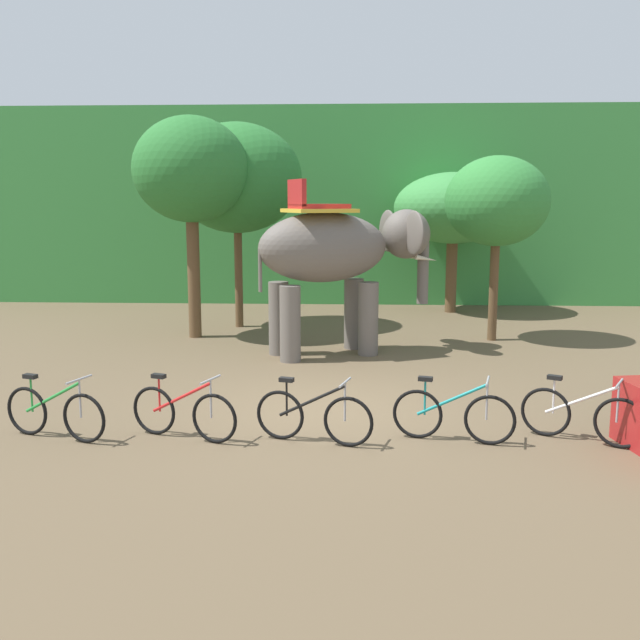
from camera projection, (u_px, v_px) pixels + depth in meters
name	position (u px, v px, depth m)	size (l,w,h in m)	color
ground_plane	(324.00, 409.00, 11.57)	(80.00, 80.00, 0.00)	brown
foliage_hedge	(341.00, 206.00, 25.74)	(36.00, 6.00, 6.32)	#3D8E42
tree_right	(191.00, 171.00, 17.07)	(2.77, 2.77, 5.34)	brown
tree_center_right	(237.00, 178.00, 18.54)	(3.39, 3.39, 5.34)	brown
tree_center	(453.00, 209.00, 21.20)	(3.52, 3.52, 4.18)	brown
tree_far_left	(497.00, 202.00, 16.79)	(2.44, 2.44, 4.38)	brown
elephant	(338.00, 254.00, 15.47)	(4.17, 2.97, 3.78)	#665E56
bike_green	(55.00, 412.00, 10.08)	(1.64, 0.68, 0.92)	black
bike_red	(183.00, 412.00, 10.08)	(1.63, 0.72, 0.92)	black
bike_black	(313.00, 416.00, 9.90)	(1.66, 0.63, 0.92)	black
bike_teal	(453.00, 415.00, 9.96)	(1.67, 0.59, 0.92)	black
bike_white	(582.00, 415.00, 9.94)	(1.52, 0.89, 0.92)	black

